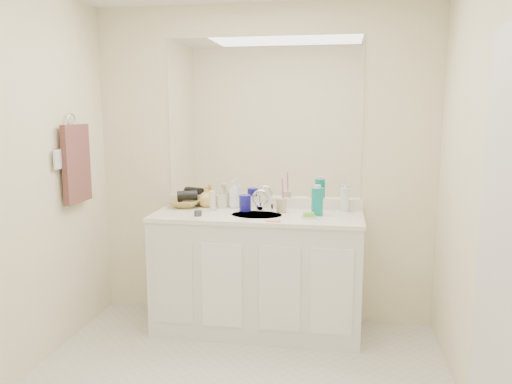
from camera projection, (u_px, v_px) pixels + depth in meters
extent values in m
cube|color=#FBEEC4|center=(263.00, 166.00, 3.83)|extent=(2.60, 0.02, 2.40)
cube|color=#FBEEC4|center=(111.00, 275.00, 1.30)|extent=(2.60, 0.02, 2.40)
cube|color=#FBEEC4|center=(493.00, 201.00, 2.35)|extent=(0.02, 2.60, 2.40)
cube|color=white|center=(257.00, 274.00, 3.68)|extent=(1.50, 0.55, 0.85)
cube|color=white|center=(257.00, 216.00, 3.61)|extent=(1.52, 0.57, 0.03)
cube|color=white|center=(263.00, 202.00, 3.86)|extent=(1.52, 0.03, 0.08)
cylinder|color=beige|center=(257.00, 216.00, 3.59)|extent=(0.37, 0.37, 0.02)
cylinder|color=silver|center=(261.00, 203.00, 3.76)|extent=(0.02, 0.02, 0.11)
cube|color=white|center=(263.00, 119.00, 3.76)|extent=(1.48, 0.01, 1.20)
cylinder|color=navy|center=(245.00, 203.00, 3.71)|extent=(0.09, 0.09, 0.12)
cylinder|color=#C1AE88|center=(281.00, 205.00, 3.66)|extent=(0.10, 0.10, 0.10)
cylinder|color=#F340AB|center=(283.00, 192.00, 3.65)|extent=(0.02, 0.04, 0.21)
cylinder|color=#0B8A80|center=(317.00, 202.00, 3.56)|extent=(0.08, 0.08, 0.20)
cylinder|color=silver|center=(345.00, 200.00, 3.69)|extent=(0.08, 0.08, 0.18)
cube|color=silver|center=(309.00, 217.00, 3.48)|extent=(0.12, 0.10, 0.01)
cube|color=#77CA31|center=(309.00, 215.00, 3.47)|extent=(0.08, 0.06, 0.03)
cube|color=orange|center=(273.00, 221.00, 3.37)|extent=(0.11, 0.04, 0.00)
cylinder|color=#383940|center=(198.00, 213.00, 3.54)|extent=(0.07, 0.07, 0.04)
cylinder|color=silver|center=(213.00, 201.00, 3.72)|extent=(0.06, 0.06, 0.15)
imported|color=white|center=(234.00, 194.00, 3.83)|extent=(0.10, 0.10, 0.21)
imported|color=beige|center=(221.00, 198.00, 3.84)|extent=(0.09, 0.09, 0.15)
imported|color=#DBB155|center=(206.00, 197.00, 3.87)|extent=(0.17, 0.17, 0.16)
imported|color=olive|center=(185.00, 203.00, 3.87)|extent=(0.27, 0.27, 0.06)
cylinder|color=black|center=(187.00, 196.00, 3.86)|extent=(0.17, 0.13, 0.08)
torus|color=silver|center=(71.00, 121.00, 3.47)|extent=(0.01, 0.11, 0.11)
cube|color=#442624|center=(77.00, 164.00, 3.51)|extent=(0.04, 0.32, 0.55)
cube|color=silver|center=(58.00, 159.00, 3.31)|extent=(0.01, 0.08, 0.13)
cube|color=white|center=(508.00, 260.00, 2.09)|extent=(0.02, 0.82, 2.00)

